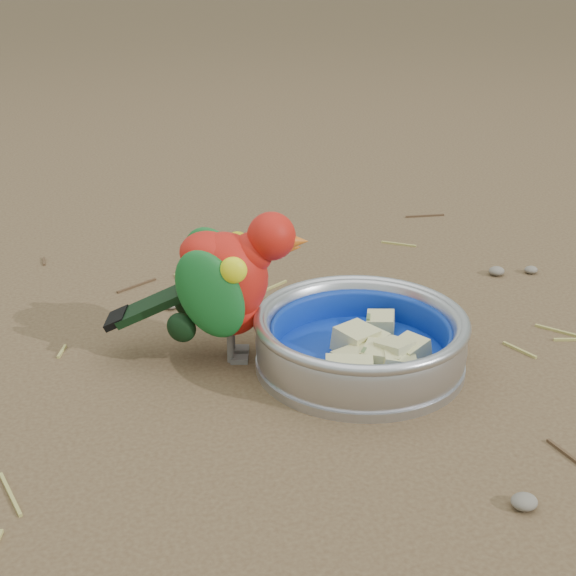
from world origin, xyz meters
name	(u,v)px	position (x,y,z in m)	size (l,w,h in m)	color
ground	(378,354)	(0.00, 0.00, 0.00)	(60.00, 60.00, 0.00)	brown
food_bowl	(360,360)	(-0.03, -0.02, 0.01)	(0.23, 0.23, 0.02)	#B2B2BA
bowl_wall	(361,335)	(-0.03, -0.02, 0.04)	(0.23, 0.23, 0.04)	#B2B2BA
fruit_wedges	(360,341)	(-0.03, -0.02, 0.03)	(0.14, 0.14, 0.03)	#CFCA86
lory_parrot	(226,290)	(-0.16, 0.04, 0.08)	(0.10, 0.20, 0.16)	red
ground_debris	(367,350)	(-0.01, 0.01, 0.00)	(0.90, 0.80, 0.01)	#A69E50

